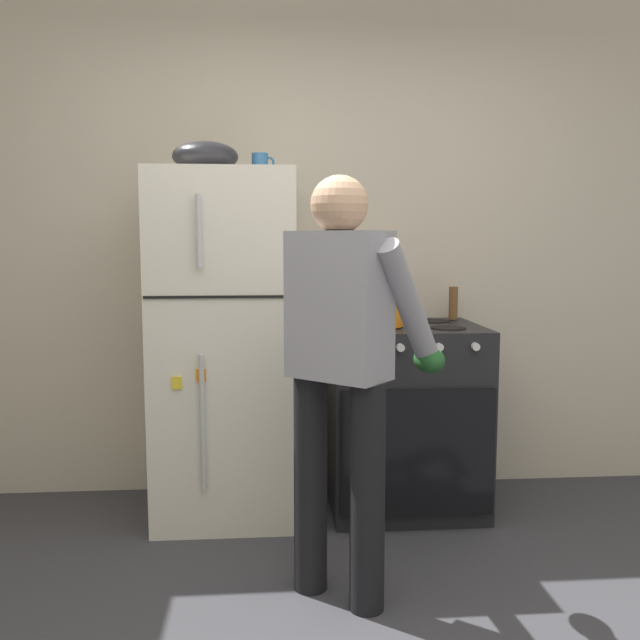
# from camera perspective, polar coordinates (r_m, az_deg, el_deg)

# --- Properties ---
(kitchen_wall_back) EXTENTS (6.00, 0.10, 2.70)m
(kitchen_wall_back) POSITION_cam_1_polar(r_m,az_deg,el_deg) (3.78, -0.50, 6.38)
(kitchen_wall_back) COLOR beige
(kitchen_wall_back) RESTS_ON ground
(refrigerator) EXTENTS (0.68, 0.72, 1.69)m
(refrigerator) POSITION_cam_1_polar(r_m,az_deg,el_deg) (3.44, -7.86, -2.13)
(refrigerator) COLOR silver
(refrigerator) RESTS_ON ground
(stove_range) EXTENTS (0.76, 0.67, 0.95)m
(stove_range) POSITION_cam_1_polar(r_m,az_deg,el_deg) (3.57, 7.00, -8.00)
(stove_range) COLOR black
(stove_range) RESTS_ON ground
(person_cook) EXTENTS (0.64, 0.67, 1.60)m
(person_cook) POSITION_cam_1_polar(r_m,az_deg,el_deg) (2.56, 1.95, -2.72)
(person_cook) COLOR black
(person_cook) RESTS_ON ground
(red_pot) EXTENTS (0.38, 0.28, 0.14)m
(red_pot) POSITION_cam_1_polar(r_m,az_deg,el_deg) (3.40, 4.62, 0.68)
(red_pot) COLOR orange
(red_pot) RESTS_ON stove_range
(coffee_mug) EXTENTS (0.11, 0.08, 0.10)m
(coffee_mug) POSITION_cam_1_polar(r_m,az_deg,el_deg) (3.46, -4.96, 12.82)
(coffee_mug) COLOR #2D6093
(coffee_mug) RESTS_ON refrigerator
(pepper_mill) EXTENTS (0.05, 0.05, 0.17)m
(pepper_mill) POSITION_cam_1_polar(r_m,az_deg,el_deg) (3.74, 10.98, 1.39)
(pepper_mill) COLOR brown
(pepper_mill) RESTS_ON stove_range
(mixing_bowl) EXTENTS (0.31, 0.31, 0.14)m
(mixing_bowl) POSITION_cam_1_polar(r_m,az_deg,el_deg) (3.43, -9.48, 13.21)
(mixing_bowl) COLOR black
(mixing_bowl) RESTS_ON refrigerator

